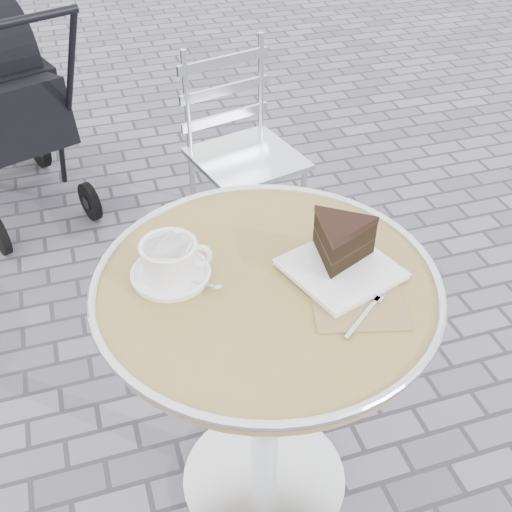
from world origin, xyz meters
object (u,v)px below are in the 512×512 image
object	(u,v)px
cappuccino_set	(171,262)
bistro_chair	(235,129)
cafe_table	(266,338)
cake_plate_set	(341,247)

from	to	relation	value
cappuccino_set	bistro_chair	world-z (taller)	cappuccino_set
cafe_table	cappuccino_set	world-z (taller)	cappuccino_set
cafe_table	cake_plate_set	bearing A→B (deg)	1.04
cappuccino_set	cake_plate_set	world-z (taller)	cake_plate_set
cappuccino_set	bistro_chair	xyz separation A→B (m)	(0.42, 1.02, -0.28)
cappuccino_set	bistro_chair	size ratio (longest dim) A/B	0.21
cafe_table	cappuccino_set	size ratio (longest dim) A/B	4.41
cafe_table	bistro_chair	xyz separation A→B (m)	(0.25, 1.09, -0.08)
cafe_table	cake_plate_set	size ratio (longest dim) A/B	2.30
cake_plate_set	bistro_chair	size ratio (longest dim) A/B	0.41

